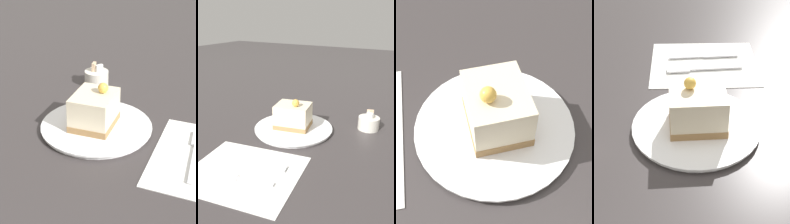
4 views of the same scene
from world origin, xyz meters
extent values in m
plane|color=#383333|center=(0.00, 0.00, 0.00)|extent=(4.00, 4.00, 0.00)
cylinder|color=white|center=(0.04, -0.01, 0.01)|extent=(0.23, 0.23, 0.01)
cylinder|color=white|center=(0.04, -0.01, 0.01)|extent=(0.24, 0.24, 0.00)
cube|color=#9E7547|center=(0.03, -0.01, 0.02)|extent=(0.10, 0.12, 0.01)
cube|color=beige|center=(0.03, -0.01, 0.05)|extent=(0.10, 0.11, 0.06)
sphere|color=#EFB747|center=(0.04, 0.01, 0.09)|extent=(0.02, 0.02, 0.02)
camera|label=1|loc=(0.40, -0.60, 0.41)|focal=60.00mm
camera|label=2|loc=(0.64, 0.34, 0.34)|focal=40.00mm
camera|label=3|loc=(0.05, 0.26, 0.39)|focal=50.00mm
camera|label=4|loc=(-0.50, -0.07, 0.44)|focal=60.00mm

